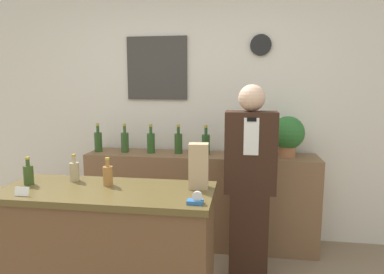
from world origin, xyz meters
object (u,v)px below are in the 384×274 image
shopkeeper (250,185)px  tape_dispenser (196,200)px  paper_bag (199,166)px  potted_plant (288,134)px

shopkeeper → tape_dispenser: size_ratio=17.77×
shopkeeper → paper_bag: shopkeeper is taller
shopkeeper → paper_bag: (-0.34, -0.61, 0.29)m
shopkeeper → paper_bag: bearing=-119.0°
potted_plant → paper_bag: (-0.69, -1.16, -0.05)m
shopkeeper → tape_dispenser: (-0.31, -0.90, 0.16)m
shopkeeper → potted_plant: size_ratio=4.15×
potted_plant → paper_bag: bearing=-120.8°
potted_plant → paper_bag: potted_plant is taller
potted_plant → tape_dispenser: (-0.66, -1.45, -0.18)m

